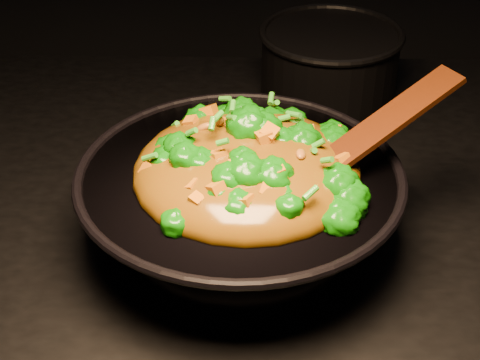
# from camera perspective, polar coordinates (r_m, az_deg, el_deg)

# --- Properties ---
(wok) EXTENTS (0.43, 0.43, 0.10)m
(wok) POSITION_cam_1_polar(r_m,az_deg,el_deg) (0.86, -0.01, -2.35)
(wok) COLOR black
(wok) RESTS_ON stovetop
(stir_fry) EXTENTS (0.29, 0.29, 0.09)m
(stir_fry) POSITION_cam_1_polar(r_m,az_deg,el_deg) (0.80, 0.55, 2.96)
(stir_fry) COLOR #106907
(stir_fry) RESTS_ON wok
(spatula) EXTENTS (0.23, 0.16, 0.10)m
(spatula) POSITION_cam_1_polar(r_m,az_deg,el_deg) (0.83, 9.70, 3.28)
(spatula) COLOR #321403
(spatula) RESTS_ON wok
(back_pot) EXTENTS (0.25, 0.25, 0.12)m
(back_pot) POSITION_cam_1_polar(r_m,az_deg,el_deg) (1.17, 6.93, 8.78)
(back_pot) COLOR black
(back_pot) RESTS_ON stovetop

